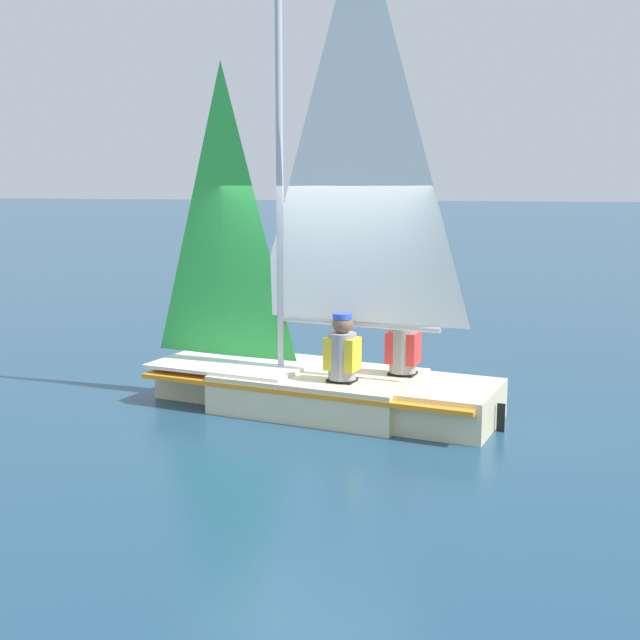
{
  "coord_description": "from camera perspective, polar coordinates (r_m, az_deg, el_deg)",
  "views": [
    {
      "loc": [
        2.79,
        -8.34,
        2.49
      ],
      "look_at": [
        0.0,
        0.0,
        1.02
      ],
      "focal_mm": 45.0,
      "sensor_mm": 36.0,
      "label": 1
    }
  ],
  "objects": [
    {
      "name": "sailor_helm",
      "position": [
        8.58,
        1.59,
        -3.04
      ],
      "size": [
        0.37,
        0.33,
        1.16
      ],
      "rotation": [
        0.0,
        0.0,
        3.04
      ],
      "color": "black",
      "rests_on": "ground_plane"
    },
    {
      "name": "ground_plane",
      "position": [
        9.14,
        -0.0,
        -6.34
      ],
      "size": [
        260.0,
        260.0,
        0.0
      ],
      "primitive_type": "plane",
      "color": "navy"
    },
    {
      "name": "sailboat_main",
      "position": [
        8.95,
        0.06,
        -1.58
      ],
      "size": [
        4.09,
        1.82,
        5.42
      ],
      "rotation": [
        0.0,
        0.0,
        3.04
      ],
      "color": "beige",
      "rests_on": "ground_plane"
    },
    {
      "name": "sailor_crew",
      "position": [
        8.93,
        5.92,
        -2.66
      ],
      "size": [
        0.37,
        0.33,
        1.16
      ],
      "rotation": [
        0.0,
        0.0,
        3.04
      ],
      "color": "black",
      "rests_on": "ground_plane"
    }
  ]
}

